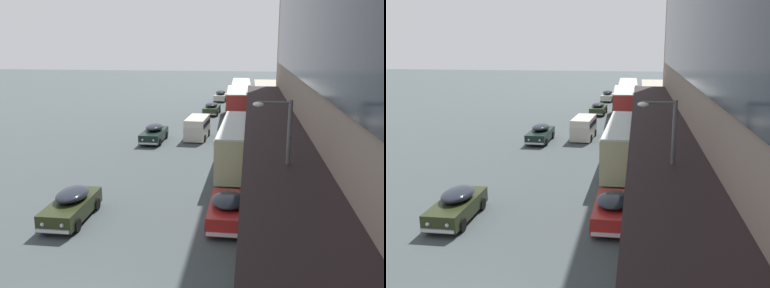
{
  "view_description": "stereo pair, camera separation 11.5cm",
  "coord_description": "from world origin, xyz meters",
  "views": [
    {
      "loc": [
        4.98,
        -10.48,
        8.55
      ],
      "look_at": [
        1.12,
        18.23,
        1.63
      ],
      "focal_mm": 40.0,
      "sensor_mm": 36.0,
      "label": 1
    },
    {
      "loc": [
        5.1,
        -10.47,
        8.55
      ],
      "look_at": [
        1.12,
        18.23,
        1.63
      ],
      "focal_mm": 40.0,
      "sensor_mm": 36.0,
      "label": 2
    }
  ],
  "objects": [
    {
      "name": "sedan_lead_mid",
      "position": [
        4.15,
        8.8,
        0.77
      ],
      "size": [
        1.96,
        4.37,
        1.53
      ],
      "color": "#A61F1C",
      "rests_on": "ground"
    },
    {
      "name": "sedan_far_back",
      "position": [
        -3.2,
        25.47,
        0.76
      ],
      "size": [
        1.84,
        4.77,
        1.54
      ],
      "color": "black",
      "rests_on": "ground"
    },
    {
      "name": "transit_bus_kerbside_far",
      "position": [
        3.75,
        38.31,
        1.9
      ],
      "size": [
        3.11,
        10.11,
        3.31
      ],
      "color": "#AF2E2B",
      "rests_on": "ground"
    },
    {
      "name": "vw_van",
      "position": [
        0.41,
        27.32,
        1.1
      ],
      "size": [
        2.06,
        4.62,
        1.96
      ],
      "color": "beige",
      "rests_on": "ground"
    },
    {
      "name": "sedan_trailing_near",
      "position": [
        0.51,
        40.76,
        0.72
      ],
      "size": [
        1.96,
        4.65,
        1.44
      ],
      "color": "#28381F",
      "rests_on": "ground"
    },
    {
      "name": "street_lamp",
      "position": [
        6.36,
        5.79,
        3.85
      ],
      "size": [
        1.5,
        0.28,
        6.29
      ],
      "color": "#4C4C51",
      "rests_on": "sidewalk_kerb"
    },
    {
      "name": "sedan_second_near",
      "position": [
        0.78,
        52.84,
        0.79
      ],
      "size": [
        1.93,
        4.59,
        1.61
      ],
      "color": "beige",
      "rests_on": "ground"
    },
    {
      "name": "sedan_oncoming_rear",
      "position": [
        -3.52,
        8.31,
        0.75
      ],
      "size": [
        1.81,
        4.51,
        1.51
      ],
      "color": "#262E16",
      "rests_on": "ground"
    },
    {
      "name": "transit_bus_kerbside_rear",
      "position": [
        3.78,
        51.38,
        1.78
      ],
      "size": [
        2.95,
        11.32,
        3.1
      ],
      "color": "#429D58",
      "rests_on": "ground"
    },
    {
      "name": "transit_bus_kerbside_front",
      "position": [
        4.37,
        18.37,
        1.82
      ],
      "size": [
        2.84,
        10.48,
        3.16
      ],
      "color": "tan",
      "rests_on": "ground"
    }
  ]
}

